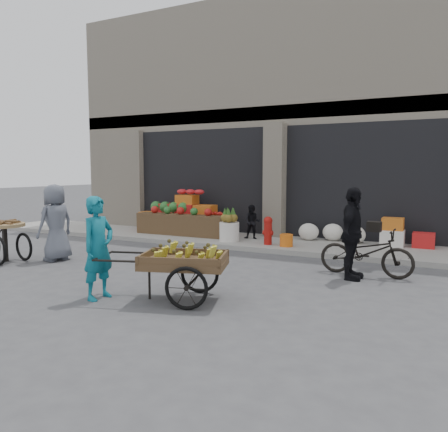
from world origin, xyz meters
The scene contains 15 objects.
ground centered at (0.00, 0.00, 0.00)m, with size 80.00×80.00×0.00m, color #424244.
sidewalk centered at (0.00, 4.10, 0.06)m, with size 18.00×2.20×0.12m, color gray.
building centered at (0.00, 8.03, 3.37)m, with size 14.00×6.45×7.00m.
fruit_display centered at (-2.48, 4.38, 0.67)m, with size 3.10×1.12×1.24m.
pineapple_bin centered at (-0.75, 3.60, 0.37)m, with size 0.52×0.52×0.50m, color silver.
fire_hydrant centered at (0.35, 3.55, 0.50)m, with size 0.22×0.22×0.71m.
orange_bucket centered at (0.85, 3.50, 0.27)m, with size 0.32×0.32×0.30m, color orange.
right_bay_goods centered at (2.61, 4.70, 0.41)m, with size 3.35×0.60×0.70m.
seated_person centered at (-0.35, 4.20, 0.58)m, with size 0.45×0.35×0.93m, color black.
banana_cart centered at (0.71, -1.12, 0.65)m, with size 2.29×1.44×0.90m.
vendor_woman centered at (-0.48, -1.60, 0.80)m, with size 0.58×0.38×1.59m, color #106B80.
tricycle_cart centered at (-4.26, -0.38, 0.57)m, with size 1.46×0.96×0.95m.
vendor_grey centered at (-3.34, 0.19, 0.84)m, with size 0.82×0.53×1.68m, color slate.
bicycle centered at (2.98, 1.77, 0.45)m, with size 0.60×1.72×0.90m, color black.
cyclist centered at (2.78, 1.37, 0.84)m, with size 0.99×0.41×1.68m, color black.
Camera 1 is at (4.18, -6.65, 1.98)m, focal length 35.00 mm.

